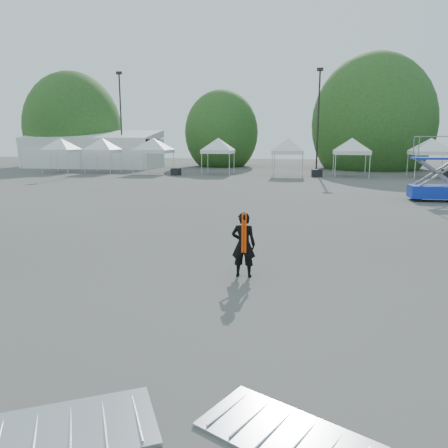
# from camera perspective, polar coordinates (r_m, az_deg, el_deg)

# --- Properties ---
(ground) EXTENTS (120.00, 120.00, 0.00)m
(ground) POSITION_cam_1_polar(r_m,az_deg,el_deg) (12.50, 0.79, -4.17)
(ground) COLOR #474442
(ground) RESTS_ON ground
(marquee) EXTENTS (15.00, 6.25, 4.23)m
(marquee) POSITION_cam_1_polar(r_m,az_deg,el_deg) (52.71, -16.73, 9.23)
(marquee) COLOR white
(marquee) RESTS_ON ground
(light_pole_west) EXTENTS (0.60, 0.25, 10.30)m
(light_pole_west) POSITION_cam_1_polar(r_m,az_deg,el_deg) (50.14, -13.33, 13.67)
(light_pole_west) COLOR black
(light_pole_west) RESTS_ON ground
(light_pole_east) EXTENTS (0.60, 0.25, 9.80)m
(light_pole_east) POSITION_cam_1_polar(r_m,az_deg,el_deg) (43.95, 12.22, 13.78)
(light_pole_east) COLOR black
(light_pole_east) RESTS_ON ground
(tree_far_w) EXTENTS (4.80, 4.80, 7.30)m
(tree_far_w) POSITION_cam_1_polar(r_m,az_deg,el_deg) (57.25, -19.11, 11.78)
(tree_far_w) COLOR #382314
(tree_far_w) RESTS_ON ground
(tree_mid_w) EXTENTS (4.16, 4.16, 6.33)m
(tree_mid_w) POSITION_cam_1_polar(r_m,az_deg,el_deg) (52.85, -0.32, 11.82)
(tree_mid_w) COLOR #382314
(tree_mid_w) RESTS_ON ground
(tree_mid_e) EXTENTS (5.12, 5.12, 7.79)m
(tree_mid_e) POSITION_cam_1_polar(r_m,az_deg,el_deg) (51.38, 18.86, 12.27)
(tree_mid_e) COLOR #382314
(tree_mid_e) RESTS_ON ground
(tent_a) EXTENTS (4.04, 4.04, 3.88)m
(tent_a) POSITION_cam_1_polar(r_m,az_deg,el_deg) (46.01, -20.56, 10.14)
(tent_a) COLOR silver
(tent_a) RESTS_ON ground
(tent_b) EXTENTS (3.93, 3.93, 3.88)m
(tent_b) POSITION_cam_1_polar(r_m,az_deg,el_deg) (44.27, -15.63, 10.42)
(tent_b) COLOR silver
(tent_b) RESTS_ON ground
(tent_c) EXTENTS (4.53, 4.53, 3.88)m
(tent_c) POSITION_cam_1_polar(r_m,az_deg,el_deg) (42.42, -9.22, 10.67)
(tent_c) COLOR silver
(tent_c) RESTS_ON ground
(tent_d) EXTENTS (3.90, 3.90, 3.88)m
(tent_d) POSITION_cam_1_polar(r_m,az_deg,el_deg) (40.89, -0.77, 10.79)
(tent_d) COLOR silver
(tent_d) RESTS_ON ground
(tent_e) EXTENTS (3.88, 3.88, 3.88)m
(tent_e) POSITION_cam_1_polar(r_m,az_deg,el_deg) (39.12, 8.41, 10.66)
(tent_e) COLOR silver
(tent_e) RESTS_ON ground
(tent_f) EXTENTS (4.23, 4.23, 3.88)m
(tent_f) POSITION_cam_1_polar(r_m,az_deg,el_deg) (39.76, 16.38, 10.34)
(tent_f) COLOR silver
(tent_f) RESTS_ON ground
(tent_g) EXTENTS (4.33, 4.33, 3.88)m
(tent_g) POSITION_cam_1_polar(r_m,az_deg,el_deg) (41.04, 25.45, 9.74)
(tent_g) COLOR silver
(tent_g) RESTS_ON ground
(man) EXTENTS (0.58, 0.38, 1.59)m
(man) POSITION_cam_1_polar(r_m,az_deg,el_deg) (10.48, 2.56, -2.69)
(man) COLOR black
(man) RESTS_ON ground
(scissor_lift) EXTENTS (2.66, 1.35, 3.41)m
(scissor_lift) POSITION_cam_1_polar(r_m,az_deg,el_deg) (25.86, 26.11, 6.51)
(scissor_lift) COLOR #0B1699
(scissor_lift) RESTS_ON ground
(barrier_left) EXTENTS (2.55, 2.12, 0.07)m
(barrier_left) POSITION_cam_1_polar(r_m,az_deg,el_deg) (5.78, -21.47, -24.07)
(barrier_left) COLOR #ADB0B5
(barrier_left) RESTS_ON ground
(barrier_mid) EXTENTS (2.19, 1.75, 0.06)m
(barrier_mid) POSITION_cam_1_polar(r_m,az_deg,el_deg) (5.47, 8.30, -25.70)
(barrier_mid) COLOR #ADB0B5
(barrier_mid) RESTS_ON ground
(crate_west) EXTENTS (0.88, 0.73, 0.62)m
(crate_west) POSITION_cam_1_polar(r_m,az_deg,el_deg) (40.08, -6.30, 6.79)
(crate_west) COLOR black
(crate_west) RESTS_ON ground
(crate_mid) EXTENTS (0.96, 0.83, 0.64)m
(crate_mid) POSITION_cam_1_polar(r_m,az_deg,el_deg) (39.01, 12.04, 6.51)
(crate_mid) COLOR black
(crate_mid) RESTS_ON ground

